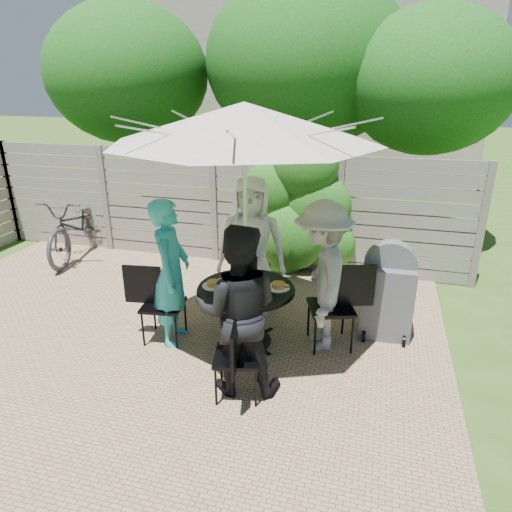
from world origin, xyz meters
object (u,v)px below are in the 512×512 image
(chair_right, at_px, (331,322))
(plate_front, at_px, (243,300))
(chair_back, at_px, (252,284))
(bicycle, at_px, (78,226))
(bbq_grill, at_px, (387,294))
(person_back, at_px, (251,246))
(syrup_jug, at_px, (241,279))
(plate_back, at_px, (248,273))
(chair_left, at_px, (163,318))
(chair_front, at_px, (237,372))
(patio_table, at_px, (246,304))
(coffee_cup, at_px, (256,275))
(glass_left, at_px, (221,285))
(glass_back, at_px, (239,272))
(person_front, at_px, (238,311))
(plate_right, at_px, (278,286))
(umbrella, at_px, (244,123))
(glass_front, at_px, (254,292))
(person_left, at_px, (171,273))
(person_right, at_px, (322,277))
(plate_left, at_px, (214,284))

(chair_right, height_order, plate_front, chair_right)
(chair_back, xyz_separation_m, bicycle, (-3.37, 1.01, 0.24))
(bbq_grill, bearing_deg, person_back, 171.52)
(chair_right, xyz_separation_m, syrup_jug, (-1.02, -0.16, 0.49))
(chair_right, relative_size, plate_back, 3.81)
(plate_front, height_order, bbq_grill, bbq_grill)
(chair_left, height_order, chair_front, chair_left)
(patio_table, bearing_deg, coffee_cup, 77.15)
(plate_front, height_order, glass_left, glass_left)
(glass_back, bearing_deg, bicycle, 153.16)
(plate_back, relative_size, bicycle, 0.13)
(chair_back, xyz_separation_m, person_front, (0.36, -1.76, 0.54))
(patio_table, relative_size, plate_right, 4.88)
(umbrella, bearing_deg, plate_back, 101.60)
(plate_back, bearing_deg, glass_front, -68.80)
(plate_front, bearing_deg, person_back, 101.60)
(chair_back, distance_m, plate_right, 1.12)
(person_left, relative_size, person_right, 1.00)
(chair_back, bearing_deg, glass_back, -10.09)
(person_back, height_order, glass_back, person_back)
(coffee_cup, bearing_deg, patio_table, -102.85)
(person_back, relative_size, chair_right, 1.80)
(person_right, distance_m, plate_left, 1.20)
(glass_front, height_order, coffee_cup, glass_front)
(person_front, distance_m, plate_right, 0.91)
(plate_left, bearing_deg, plate_right, 11.60)
(glass_front, bearing_deg, umbrella, 123.60)
(glass_back, distance_m, syrup_jug, 0.21)
(umbrella, distance_m, plate_back, 1.77)
(chair_left, bearing_deg, person_right, 3.73)
(person_front, height_order, glass_front, person_front)
(chair_back, height_order, chair_right, chair_back)
(chair_left, distance_m, plate_left, 0.76)
(person_right, bearing_deg, chair_left, -90.03)
(person_back, distance_m, glass_front, 1.10)
(chair_back, height_order, bbq_grill, bbq_grill)
(plate_back, relative_size, glass_front, 1.86)
(coffee_cup, bearing_deg, person_back, 110.91)
(plate_right, bearing_deg, bbq_grill, 24.44)
(plate_left, distance_m, glass_front, 0.53)
(umbrella, distance_m, person_left, 1.82)
(chair_left, height_order, chair_right, chair_right)
(person_right, bearing_deg, plate_right, -90.00)
(chair_back, relative_size, chair_front, 1.13)
(person_back, distance_m, bicycle, 3.60)
(person_front, bearing_deg, coffee_cup, -95.44)
(plate_front, relative_size, plate_right, 1.00)
(bbq_grill, bearing_deg, coffee_cup, -167.43)
(chair_right, bearing_deg, person_left, -7.48)
(bicycle, bearing_deg, umbrella, -38.97)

